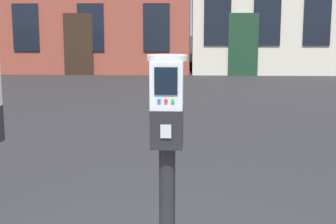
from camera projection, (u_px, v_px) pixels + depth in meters
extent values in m
cylinder|color=black|center=(167.00, 223.00, 2.79)|extent=(0.09, 0.09, 0.89)
cube|color=black|center=(167.00, 127.00, 2.70)|extent=(0.17, 0.24, 0.21)
cube|color=#A5A8AD|center=(166.00, 131.00, 2.57)|extent=(0.06, 0.01, 0.07)
cube|color=#B7BABF|center=(167.00, 84.00, 2.66)|extent=(0.17, 0.23, 0.25)
cube|color=black|center=(166.00, 81.00, 2.54)|extent=(0.12, 0.01, 0.14)
cylinder|color=blue|center=(159.00, 101.00, 2.56)|extent=(0.02, 0.01, 0.02)
cylinder|color=red|center=(166.00, 101.00, 2.55)|extent=(0.02, 0.01, 0.02)
cylinder|color=green|center=(173.00, 101.00, 2.55)|extent=(0.02, 0.01, 0.02)
cylinder|color=#B7BABF|center=(167.00, 58.00, 2.64)|extent=(0.22, 0.22, 0.03)
cube|color=black|center=(26.00, 27.00, 17.01)|extent=(0.90, 0.06, 1.60)
cube|color=black|center=(91.00, 27.00, 16.91)|extent=(0.90, 0.06, 1.60)
cube|color=black|center=(156.00, 27.00, 16.81)|extent=(0.90, 0.06, 1.60)
cube|color=black|center=(78.00, 44.00, 17.03)|extent=(1.00, 0.07, 2.10)
cube|color=black|center=(217.00, 21.00, 16.69)|extent=(0.90, 0.06, 1.60)
cube|color=black|center=(267.00, 21.00, 16.61)|extent=(0.90, 0.06, 1.60)
cube|color=black|center=(317.00, 21.00, 16.54)|extent=(0.90, 0.06, 1.60)
cube|color=#193823|center=(243.00, 45.00, 16.78)|extent=(1.00, 0.07, 2.10)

